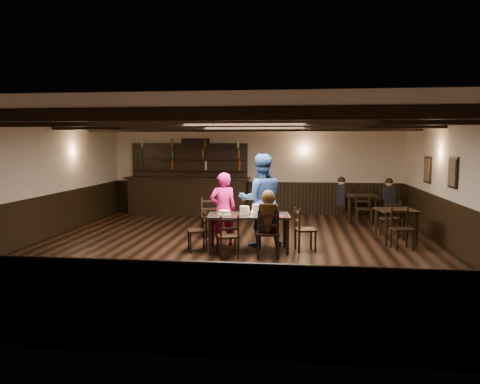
# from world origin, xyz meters

# --- Properties ---
(ground) EXTENTS (10.00, 10.00, 0.00)m
(ground) POSITION_xyz_m (0.00, 0.00, 0.00)
(ground) COLOR black
(ground) RESTS_ON ground
(room_shell) EXTENTS (9.02, 10.02, 2.71)m
(room_shell) POSITION_xyz_m (0.01, 0.04, 1.75)
(room_shell) COLOR beige
(room_shell) RESTS_ON ground
(dining_table) EXTENTS (1.72, 1.00, 0.75)m
(dining_table) POSITION_xyz_m (0.33, -0.18, 0.68)
(dining_table) COLOR black
(dining_table) RESTS_ON ground
(chair_near_left) EXTENTS (0.49, 0.48, 0.84)m
(chair_near_left) POSITION_xyz_m (0.02, -0.86, 0.49)
(chair_near_left) COLOR black
(chair_near_left) RESTS_ON ground
(chair_near_right) EXTENTS (0.47, 0.45, 0.93)m
(chair_near_right) POSITION_xyz_m (0.77, -0.76, 0.55)
(chair_near_right) COLOR black
(chair_near_right) RESTS_ON ground
(chair_end_left) EXTENTS (0.49, 0.50, 0.85)m
(chair_end_left) POSITION_xyz_m (-0.64, -0.29, 0.49)
(chair_end_left) COLOR black
(chair_end_left) RESTS_ON ground
(chair_end_right) EXTENTS (0.47, 0.49, 0.88)m
(chair_end_right) POSITION_xyz_m (1.41, -0.06, 0.52)
(chair_end_right) COLOR black
(chair_end_right) RESTS_ON ground
(chair_far_pushed) EXTENTS (0.56, 0.55, 0.93)m
(chair_far_pushed) POSITION_xyz_m (-0.72, 1.16, 0.54)
(chair_far_pushed) COLOR black
(chair_far_pushed) RESTS_ON ground
(woman_pink) EXTENTS (0.67, 0.55, 1.58)m
(woman_pink) POSITION_xyz_m (-0.26, 0.25, 0.79)
(woman_pink) COLOR #F71788
(woman_pink) RESTS_ON ground
(man_blue) EXTENTS (1.10, 0.94, 1.97)m
(man_blue) POSITION_xyz_m (0.53, 0.36, 0.99)
(man_blue) COLOR navy
(man_blue) RESTS_ON ground
(seated_person) EXTENTS (0.36, 0.54, 0.88)m
(seated_person) POSITION_xyz_m (0.76, -0.70, 0.86)
(seated_person) COLOR black
(seated_person) RESTS_ON ground
(cake) EXTENTS (0.27, 0.27, 0.09)m
(cake) POSITION_xyz_m (-0.16, -0.22, 0.79)
(cake) COLOR white
(cake) RESTS_ON dining_table
(plate_stack_a) EXTENTS (0.19, 0.19, 0.18)m
(plate_stack_a) POSITION_xyz_m (0.25, -0.19, 0.84)
(plate_stack_a) COLOR white
(plate_stack_a) RESTS_ON dining_table
(plate_stack_b) EXTENTS (0.18, 0.18, 0.21)m
(plate_stack_b) POSITION_xyz_m (0.48, -0.11, 0.86)
(plate_stack_b) COLOR white
(plate_stack_b) RESTS_ON dining_table
(tea_light) EXTENTS (0.05, 0.05, 0.06)m
(tea_light) POSITION_xyz_m (0.39, -0.03, 0.78)
(tea_light) COLOR #A5A8AD
(tea_light) RESTS_ON dining_table
(salt_shaker) EXTENTS (0.03, 0.03, 0.09)m
(salt_shaker) POSITION_xyz_m (0.68, -0.18, 0.80)
(salt_shaker) COLOR silver
(salt_shaker) RESTS_ON dining_table
(pepper_shaker) EXTENTS (0.03, 0.03, 0.08)m
(pepper_shaker) POSITION_xyz_m (0.73, -0.19, 0.79)
(pepper_shaker) COLOR #A5A8AD
(pepper_shaker) RESTS_ON dining_table
(drink_glass) EXTENTS (0.08, 0.08, 0.12)m
(drink_glass) POSITION_xyz_m (0.62, -0.02, 0.81)
(drink_glass) COLOR silver
(drink_glass) RESTS_ON dining_table
(menu_red) EXTENTS (0.36, 0.28, 0.00)m
(menu_red) POSITION_xyz_m (0.89, -0.24, 0.75)
(menu_red) COLOR maroon
(menu_red) RESTS_ON dining_table
(menu_blue) EXTENTS (0.32, 0.26, 0.00)m
(menu_blue) POSITION_xyz_m (0.91, -0.03, 0.75)
(menu_blue) COLOR #0D1542
(menu_blue) RESTS_ON dining_table
(bar_counter) EXTENTS (3.89, 0.70, 2.20)m
(bar_counter) POSITION_xyz_m (-2.09, 4.72, 0.73)
(bar_counter) COLOR black
(bar_counter) RESTS_ON ground
(back_table_a) EXTENTS (0.93, 0.93, 0.75)m
(back_table_a) POSITION_xyz_m (3.47, 1.00, 0.65)
(back_table_a) COLOR black
(back_table_a) RESTS_ON ground
(back_table_b) EXTENTS (0.86, 0.86, 0.75)m
(back_table_b) POSITION_xyz_m (3.07, 3.88, 0.65)
(back_table_b) COLOR black
(back_table_b) RESTS_ON ground
(bg_patron_left) EXTENTS (0.28, 0.41, 0.79)m
(bg_patron_left) POSITION_xyz_m (2.54, 3.86, 0.86)
(bg_patron_left) COLOR black
(bg_patron_left) RESTS_ON ground
(bg_patron_right) EXTENTS (0.31, 0.42, 0.78)m
(bg_patron_right) POSITION_xyz_m (3.82, 3.75, 0.85)
(bg_patron_right) COLOR black
(bg_patron_right) RESTS_ON ground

